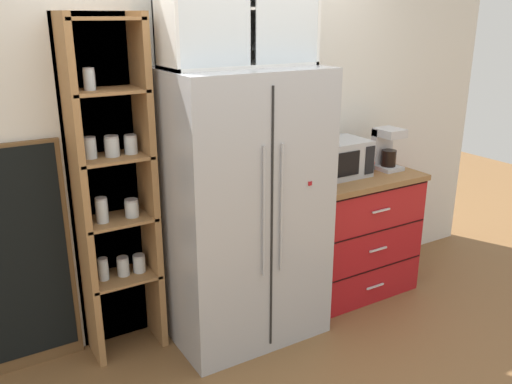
{
  "coord_description": "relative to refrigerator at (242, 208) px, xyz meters",
  "views": [
    {
      "loc": [
        -1.57,
        -2.75,
        2.03
      ],
      "look_at": [
        0.1,
        0.01,
        0.96
      ],
      "focal_mm": 37.6,
      "sensor_mm": 36.0,
      "label": 1
    }
  ],
  "objects": [
    {
      "name": "upper_cabinet",
      "position": [
        -0.0,
        0.05,
        1.19
      ],
      "size": [
        0.92,
        0.32,
        0.64
      ],
      "color": "silver",
      "rests_on": "refrigerator"
    },
    {
      "name": "chalkboard_menu",
      "position": [
        -1.3,
        0.31,
        -0.18
      ],
      "size": [
        0.6,
        0.04,
        1.37
      ],
      "color": "brown",
      "rests_on": "ground"
    },
    {
      "name": "microwave",
      "position": [
        0.83,
        0.11,
        0.18
      ],
      "size": [
        0.44,
        0.33,
        0.26
      ],
      "color": "#ADAFB5",
      "rests_on": "counter_cabinet"
    },
    {
      "name": "pantry_shelf_column",
      "position": [
        -0.74,
        0.26,
        0.18
      ],
      "size": [
        0.48,
        0.31,
        2.05
      ],
      "color": "brown",
      "rests_on": "ground"
    },
    {
      "name": "coffee_maker",
      "position": [
        1.27,
        0.06,
        0.21
      ],
      "size": [
        0.17,
        0.2,
        0.31
      ],
      "color": "#B7B7BC",
      "rests_on": "counter_cabinet"
    },
    {
      "name": "bottle_green",
      "position": [
        0.97,
        0.14,
        0.16
      ],
      "size": [
        0.07,
        0.07,
        0.25
      ],
      "color": "#285B33",
      "rests_on": "counter_cabinet"
    },
    {
      "name": "counter_cabinet",
      "position": [
        0.97,
        0.06,
        -0.41
      ],
      "size": [
        0.94,
        0.59,
        0.92
      ],
      "color": "#A8161C",
      "rests_on": "ground"
    },
    {
      "name": "mug_red",
      "position": [
        1.12,
        0.08,
        0.1
      ],
      "size": [
        0.11,
        0.07,
        0.1
      ],
      "color": "red",
      "rests_on": "counter_cabinet"
    },
    {
      "name": "refrigerator",
      "position": [
        0.0,
        0.0,
        0.0
      ],
      "size": [
        0.96,
        0.7,
        1.74
      ],
      "color": "#ADAFB5",
      "rests_on": "ground"
    },
    {
      "name": "wall_back_cream",
      "position": [
        -0.0,
        0.39,
        0.41
      ],
      "size": [
        5.0,
        0.1,
        2.55
      ],
      "primitive_type": "cube",
      "color": "silver",
      "rests_on": "ground"
    },
    {
      "name": "bottle_amber",
      "position": [
        0.97,
        0.02,
        0.16
      ],
      "size": [
        0.06,
        0.06,
        0.24
      ],
      "color": "brown",
      "rests_on": "counter_cabinet"
    },
    {
      "name": "ground_plane",
      "position": [
        -0.0,
        -0.01,
        -0.87
      ],
      "size": [
        10.7,
        10.7,
        0.0
      ],
      "primitive_type": "plane",
      "color": "brown"
    }
  ]
}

